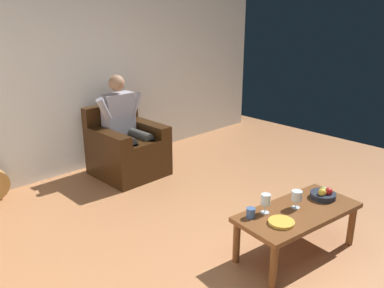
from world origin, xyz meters
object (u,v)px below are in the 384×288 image
Objects in this scene: armchair at (127,150)px; wine_glass_far at (297,197)px; wine_glass_near at (266,201)px; decorative_dish at (281,222)px; fruit_bowl at (323,194)px; person_seated at (125,123)px; coffee_table at (298,216)px; candle_jar at (251,213)px.

wine_glass_far is at bearing 89.84° from armchair.
decorative_dish is (0.05, 0.19, -0.10)m from wine_glass_near.
person_seated is at bearing -81.86° from fruit_bowl.
coffee_table is (-0.01, 2.44, 0.03)m from armchair.
fruit_bowl is (-0.36, 2.48, 0.13)m from armchair.
armchair is 2.41m from wine_glass_far.
candle_jar is (0.09, -0.23, 0.03)m from decorative_dish.
person_seated reaches higher than candle_jar.
armchair is 0.69× the size of person_seated.
coffee_table is at bearing 89.38° from armchair.
fruit_bowl reaches higher than coffee_table.
person_seated is 2.47m from coffee_table.
fruit_bowl reaches higher than candle_jar.
person_seated reaches higher than coffee_table.
decorative_dish is (0.28, 2.48, -0.24)m from person_seated.
decorative_dish is (0.64, -0.00, -0.03)m from fruit_bowl.
wine_glass_far is 0.75× the size of decorative_dish.
person_seated is at bearing -89.79° from coffee_table.
person_seated is 2.30m from wine_glass_near.
armchair is 2.50m from fruit_bowl.
coffee_table is 5.62× the size of decorative_dish.
wine_glass_near is 2.04× the size of candle_jar.
wine_glass_far is at bearing -12.06° from fruit_bowl.
fruit_bowl is (-0.33, 0.07, -0.06)m from wine_glass_far.
wine_glass_far is (-0.26, 0.13, -0.01)m from wine_glass_near.
armchair is 5.55× the size of wine_glass_far.
wine_glass_far is at bearing 89.84° from person_seated.
wine_glass_near reaches higher than candle_jar.
armchair reaches higher than fruit_bowl.
wine_glass_far reaches higher than fruit_bowl.
person_seated reaches higher than fruit_bowl.
armchair is at bearing -81.84° from fruit_bowl.
wine_glass_near is at bearing 83.44° from person_seated.
wine_glass_far reaches higher than decorative_dish.
wine_glass_far is 0.69× the size of fruit_bowl.
fruit_bowl is at bearing 174.65° from coffee_table.
person_seated is 2.51m from decorative_dish.
wine_glass_near is at bearing -26.27° from wine_glass_far.
coffee_table is 0.17m from wine_glass_far.
candle_jar is (0.37, 2.25, 0.13)m from armchair.
wine_glass_near reaches higher than fruit_bowl.
armchair reaches higher than candle_jar.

